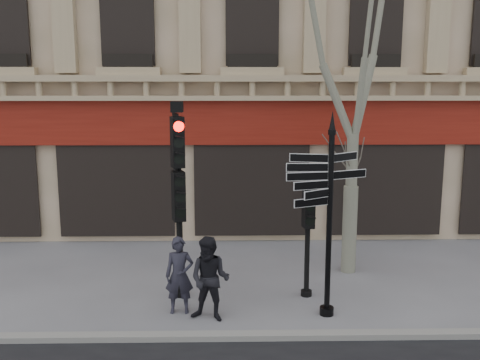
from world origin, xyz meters
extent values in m
plane|color=slate|center=(0.00, 0.00, 0.00)|extent=(80.00, 80.00, 0.00)
cube|color=gray|center=(0.00, -1.40, 0.06)|extent=(80.00, 0.25, 0.12)
cube|color=maroon|center=(0.00, 4.88, 3.60)|extent=(28.00, 0.25, 1.30)
cube|color=tan|center=(0.00, 4.65, 4.57)|extent=(28.00, 0.35, 0.74)
cylinder|color=black|center=(1.34, -0.35, 1.86)|extent=(0.11, 0.11, 3.72)
cylinder|color=black|center=(1.34, -0.35, 0.08)|extent=(0.29, 0.29, 0.17)
cone|color=black|center=(1.34, -0.35, 4.01)|extent=(0.12, 0.12, 0.37)
cylinder|color=black|center=(-1.76, 0.71, 1.99)|extent=(0.14, 0.14, 3.98)
cylinder|color=black|center=(-1.76, 0.71, 0.08)|extent=(0.30, 0.30, 0.16)
cube|color=black|center=(-1.76, 0.71, 2.30)|extent=(0.56, 0.47, 1.08)
cube|color=black|center=(-1.76, 0.71, 3.47)|extent=(0.56, 0.47, 1.08)
sphere|color=#FF0C05|center=(-1.76, 0.71, 3.76)|extent=(0.23, 0.23, 0.23)
cube|color=black|center=(-1.76, 0.71, 4.22)|extent=(0.33, 0.38, 0.23)
cylinder|color=black|center=(1.07, 0.66, 1.29)|extent=(0.12, 0.12, 2.58)
cylinder|color=black|center=(1.07, 0.66, 0.07)|extent=(0.27, 0.27, 0.14)
cube|color=black|center=(1.07, 0.66, 2.09)|extent=(0.47, 0.36, 0.98)
cylinder|color=gray|center=(2.35, 2.23, 1.10)|extent=(0.36, 0.36, 2.20)
cylinder|color=gray|center=(2.35, 2.23, 2.81)|extent=(0.28, 0.28, 1.40)
imported|color=#23222D|center=(-1.69, -0.17, 0.81)|extent=(0.60, 0.41, 1.61)
imported|color=black|center=(-1.05, -0.55, 0.86)|extent=(0.98, 0.86, 1.72)
camera|label=1|loc=(-0.64, -10.68, 4.69)|focal=40.00mm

